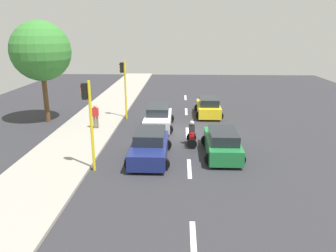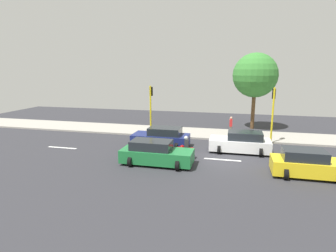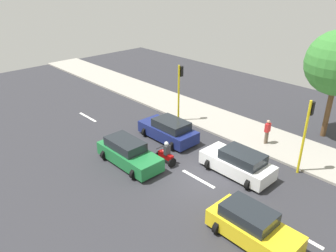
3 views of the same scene
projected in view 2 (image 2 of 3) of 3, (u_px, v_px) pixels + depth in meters
ground_plane at (222, 161)px, 18.20m from camera, size 40.00×60.00×0.10m
sidewalk at (226, 135)px, 24.84m from camera, size 4.00×60.00×0.15m
lane_stripe_north at (322, 167)px, 16.80m from camera, size 0.20×2.40×0.01m
lane_stripe_mid at (222, 160)px, 18.19m from camera, size 0.20×2.40×0.01m
lane_stripe_south at (137, 153)px, 19.58m from camera, size 0.20×2.40×0.01m
lane_stripe_far_south at (62, 148)px, 20.97m from camera, size 0.20×2.40×0.01m
car_green at (156, 153)px, 17.22m from camera, size 2.15×4.48×1.52m
car_white at (241, 142)px, 19.75m from camera, size 2.23×4.25×1.52m
car_yellow_cab at (308, 164)px, 15.27m from camera, size 2.16×4.01×1.52m
car_dark_blue at (162, 138)px, 21.16m from camera, size 2.29×4.32×1.52m
motorcycle at (185, 149)px, 18.44m from camera, size 0.60×1.30×1.53m
pedestrian_near_signal at (231, 126)px, 23.94m from camera, size 0.40×0.24×1.69m
traffic_light_corner at (273, 108)px, 21.39m from camera, size 0.49×0.24×4.50m
traffic_light_midblock at (151, 104)px, 23.69m from camera, size 0.49×0.24×4.50m
street_tree_north at (255, 75)px, 26.65m from camera, size 4.30×4.30×7.44m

